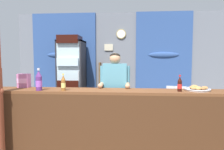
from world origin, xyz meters
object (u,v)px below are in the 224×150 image
(drink_fridge, at_px, (71,72))
(snack_box_wafer, at_px, (24,81))
(bottle_shelf_rack, at_px, (108,86))
(soda_bottle_iced_tea, at_px, (63,83))
(stall_counter, at_px, (109,116))
(shopkeeper, at_px, (115,86))
(soda_bottle_grape_soda, at_px, (39,81))
(plastic_lawn_chair, at_px, (176,102))
(soda_bottle_cola, at_px, (180,84))
(pastry_tray, at_px, (197,89))

(drink_fridge, xyz_separation_m, snack_box_wafer, (-0.24, -1.95, -0.02))
(bottle_shelf_rack, height_order, soda_bottle_iced_tea, bottle_shelf_rack)
(stall_counter, height_order, bottle_shelf_rack, bottle_shelf_rack)
(shopkeeper, height_order, soda_bottle_iced_tea, shopkeeper)
(bottle_shelf_rack, distance_m, shopkeeper, 2.00)
(stall_counter, xyz_separation_m, soda_bottle_grape_soda, (-1.04, -0.04, 0.52))
(shopkeeper, distance_m, snack_box_wafer, 1.53)
(plastic_lawn_chair, relative_size, soda_bottle_cola, 3.55)
(stall_counter, xyz_separation_m, shopkeeper, (0.06, 0.53, 0.38))
(plastic_lawn_chair, relative_size, shopkeeper, 0.55)
(drink_fridge, relative_size, bottle_shelf_rack, 1.50)
(soda_bottle_grape_soda, bearing_deg, shopkeeper, 27.38)
(stall_counter, relative_size, bottle_shelf_rack, 3.39)
(soda_bottle_cola, distance_m, pastry_tray, 0.33)
(drink_fridge, distance_m, pastry_tray, 3.25)
(bottle_shelf_rack, xyz_separation_m, pastry_tray, (1.59, -2.31, 0.30))
(shopkeeper, height_order, soda_bottle_cola, shopkeeper)
(soda_bottle_cola, relative_size, soda_bottle_iced_tea, 0.95)
(drink_fridge, distance_m, snack_box_wafer, 1.97)
(stall_counter, xyz_separation_m, snack_box_wafer, (-1.44, 0.26, 0.49))
(stall_counter, height_order, pastry_tray, pastry_tray)
(bottle_shelf_rack, height_order, plastic_lawn_chair, bottle_shelf_rack)
(shopkeeper, distance_m, soda_bottle_cola, 1.09)
(soda_bottle_grape_soda, distance_m, soda_bottle_cola, 2.08)
(bottle_shelf_rack, bearing_deg, soda_bottle_grape_soda, -107.15)
(plastic_lawn_chair, bearing_deg, soda_bottle_cola, -101.82)
(stall_counter, xyz_separation_m, pastry_tray, (1.33, 0.18, 0.40))
(shopkeeper, xyz_separation_m, pastry_tray, (1.27, -0.35, 0.02))
(plastic_lawn_chair, relative_size, snack_box_wafer, 3.77)
(stall_counter, distance_m, bottle_shelf_rack, 2.51)
(stall_counter, bearing_deg, pastry_tray, 7.82)
(stall_counter, distance_m, drink_fridge, 2.57)
(stall_counter, bearing_deg, plastic_lawn_chair, 49.92)
(drink_fridge, relative_size, plastic_lawn_chair, 2.37)
(soda_bottle_grape_soda, height_order, snack_box_wafer, soda_bottle_grape_soda)
(pastry_tray, bearing_deg, drink_fridge, 141.17)
(soda_bottle_iced_tea, xyz_separation_m, snack_box_wafer, (-0.76, 0.27, 0.01))
(pastry_tray, bearing_deg, bottle_shelf_rack, 124.56)
(bottle_shelf_rack, relative_size, plastic_lawn_chair, 1.58)
(plastic_lawn_chair, height_order, snack_box_wafer, snack_box_wafer)
(bottle_shelf_rack, relative_size, shopkeeper, 0.87)
(drink_fridge, xyz_separation_m, soda_bottle_grape_soda, (0.16, -2.25, 0.01))
(drink_fridge, bearing_deg, soda_bottle_cola, -44.07)
(shopkeeper, bearing_deg, plastic_lawn_chair, 39.76)
(soda_bottle_grape_soda, xyz_separation_m, soda_bottle_iced_tea, (0.36, 0.03, -0.03))
(shopkeeper, bearing_deg, snack_box_wafer, -169.82)
(bottle_shelf_rack, relative_size, soda_bottle_grape_soda, 4.03)
(drink_fridge, relative_size, shopkeeper, 1.31)
(soda_bottle_cola, relative_size, snack_box_wafer, 1.06)
(shopkeeper, relative_size, soda_bottle_grape_soda, 4.61)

